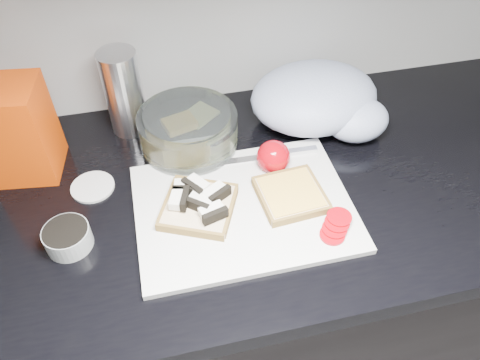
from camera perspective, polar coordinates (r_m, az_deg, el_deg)
name	(u,v)px	position (r m, az deg, el deg)	size (l,w,h in m)	color
base_cabinet	(218,306)	(1.30, -2.70, -15.14)	(3.50, 0.60, 0.86)	black
countertop	(210,194)	(0.94, -3.63, -1.77)	(3.50, 0.64, 0.04)	black
cutting_board	(244,207)	(0.88, 0.44, -3.37)	(0.40, 0.30, 0.01)	silver
bread_left	(198,204)	(0.86, -5.08, -2.96)	(0.17, 0.17, 0.04)	beige
bread_right	(291,195)	(0.88, 6.20, -1.79)	(0.13, 0.13, 0.02)	beige
tomato_slices	(336,226)	(0.85, 11.60, -5.51)	(0.08, 0.09, 0.02)	#A7030D
knife	(279,154)	(0.97, 4.76, 3.14)	(0.22, 0.02, 0.01)	silver
seed_tub	(67,237)	(0.87, -20.29, -6.51)	(0.08, 0.08, 0.04)	gray
tub_lid	(93,187)	(0.96, -17.52, -0.81)	(0.08, 0.08, 0.01)	silver
glass_bowl	(188,132)	(0.98, -6.30, 5.83)	(0.20, 0.20, 0.09)	silver
bread_bag	(16,131)	(0.99, -25.59, 5.43)	(0.12, 0.12, 0.20)	#CE4103
steel_canister	(124,93)	(1.02, -13.97, 10.26)	(0.08, 0.08, 0.19)	silver
grocery_bag	(320,100)	(1.05, 9.73, 9.57)	(0.30, 0.26, 0.12)	silver
whole_tomatoes	(273,157)	(0.93, 4.09, 2.81)	(0.07, 0.07, 0.07)	#A7030D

